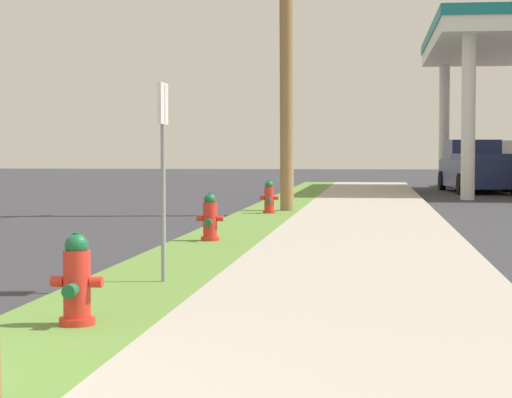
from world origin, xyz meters
The scene contains 7 objects.
fire_hydrant_nearest centered at (0.79, 2.82, 0.45)m, with size 0.42×0.38×0.74m.
fire_hydrant_second centered at (0.61, 10.23, 0.45)m, with size 0.42×0.38×0.74m.
fire_hydrant_third centered at (0.79, 17.08, 0.45)m, with size 0.42×0.37×0.74m.
utility_pole_midground centered at (1.09, 18.11, 4.28)m, with size 1.02×1.13×8.16m.
street_sign_post centered at (0.92, 5.46, 1.63)m, with size 0.05×0.36×2.12m.
car_red_by_far_pump centered at (7.59, 38.53, 0.72)m, with size 2.09×4.56×1.57m.
truck_navy_at_forecourt centered at (6.95, 32.21, 0.91)m, with size 2.53×5.55×1.97m.
Camera 1 is at (3.15, -4.63, 1.51)m, focal length 67.76 mm.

